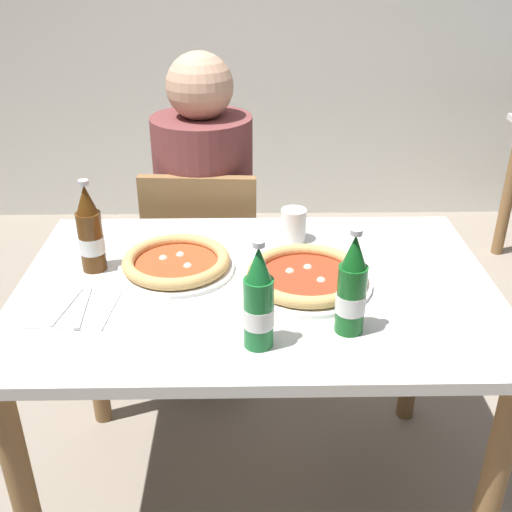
# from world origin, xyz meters

# --- Properties ---
(ground_plane) EXTENTS (8.00, 8.00, 0.00)m
(ground_plane) POSITION_xyz_m (0.00, 0.00, 0.00)
(ground_plane) COLOR gray
(dining_table_main) EXTENTS (1.20, 0.80, 0.75)m
(dining_table_main) POSITION_xyz_m (0.00, 0.00, 0.64)
(dining_table_main) COLOR silver
(dining_table_main) RESTS_ON ground_plane
(chair_behind_table) EXTENTS (0.42, 0.42, 0.85)m
(chair_behind_table) POSITION_xyz_m (-0.18, 0.61, 0.48)
(chair_behind_table) COLOR olive
(chair_behind_table) RESTS_ON ground_plane
(diner_seated) EXTENTS (0.34, 0.34, 1.21)m
(diner_seated) POSITION_xyz_m (-0.17, 0.66, 0.58)
(diner_seated) COLOR #2D3342
(diner_seated) RESTS_ON ground_plane
(pizza_margherita_near) EXTENTS (0.33, 0.33, 0.04)m
(pizza_margherita_near) POSITION_xyz_m (0.13, -0.01, 0.77)
(pizza_margherita_near) COLOR white
(pizza_margherita_near) RESTS_ON dining_table_main
(pizza_marinara_far) EXTENTS (0.30, 0.30, 0.04)m
(pizza_marinara_far) POSITION_xyz_m (-0.21, 0.07, 0.77)
(pizza_marinara_far) COLOR white
(pizza_marinara_far) RESTS_ON dining_table_main
(beer_bottle_left) EXTENTS (0.07, 0.07, 0.25)m
(beer_bottle_left) POSITION_xyz_m (0.00, -0.26, 0.85)
(beer_bottle_left) COLOR #196B2D
(beer_bottle_left) RESTS_ON dining_table_main
(beer_bottle_center) EXTENTS (0.07, 0.07, 0.25)m
(beer_bottle_center) POSITION_xyz_m (-0.42, 0.08, 0.85)
(beer_bottle_center) COLOR #512D0F
(beer_bottle_center) RESTS_ON dining_table_main
(beer_bottle_right) EXTENTS (0.07, 0.07, 0.25)m
(beer_bottle_right) POSITION_xyz_m (0.20, -0.21, 0.85)
(beer_bottle_right) COLOR #14591E
(beer_bottle_right) RESTS_ON dining_table_main
(napkin_with_cutlery) EXTENTS (0.19, 0.19, 0.01)m
(napkin_with_cutlery) POSITION_xyz_m (-0.43, -0.11, 0.75)
(napkin_with_cutlery) COLOR white
(napkin_with_cutlery) RESTS_ON dining_table_main
(paper_cup) EXTENTS (0.07, 0.07, 0.09)m
(paper_cup) POSITION_xyz_m (0.11, 0.24, 0.80)
(paper_cup) COLOR white
(paper_cup) RESTS_ON dining_table_main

